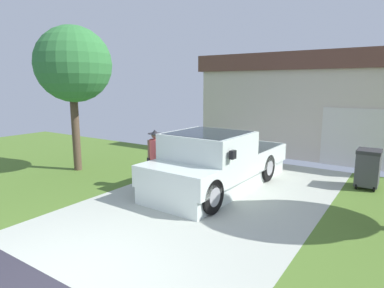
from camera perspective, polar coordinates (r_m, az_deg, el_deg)
name	(u,v)px	position (r m, az deg, el deg)	size (l,w,h in m)	color
pickup_truck	(212,164)	(8.99, 3.54, -3.48)	(2.19, 5.07, 1.61)	silver
person_with_hat	(155,156)	(9.10, -6.40, -2.14)	(0.49, 0.39, 1.65)	black
handbag	(156,185)	(9.06, -6.24, -7.16)	(0.40, 0.19, 0.49)	beige
house_with_garage	(335,103)	(15.89, 23.62, 6.58)	(10.12, 6.66, 4.06)	beige
neighbor_tree	(72,62)	(11.34, -20.08, 13.25)	(2.60, 2.36, 4.66)	brown
wheeled_trash_bin	(368,167)	(10.34, 28.28, -3.61)	(0.60, 0.72, 1.10)	#424247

